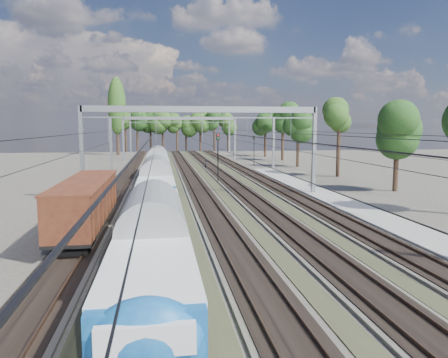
{
  "coord_description": "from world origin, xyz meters",
  "views": [
    {
      "loc": [
        -4.12,
        -12.94,
        7.06
      ],
      "look_at": [
        0.97,
        21.86,
        2.8
      ],
      "focal_mm": 35.0,
      "sensor_mm": 36.0,
      "label": 1
    }
  ],
  "objects": [
    {
      "name": "platform",
      "position": [
        12.0,
        20.0,
        0.15
      ],
      "size": [
        3.0,
        70.0,
        0.3
      ],
      "primitive_type": "cube",
      "color": "gray",
      "rests_on": "ground"
    },
    {
      "name": "poplar",
      "position": [
        -14.5,
        98.0,
        11.89
      ],
      "size": [
        4.4,
        4.4,
        19.04
      ],
      "color": "black",
      "rests_on": "ground"
    },
    {
      "name": "worker",
      "position": [
        3.29,
        58.57,
        0.83
      ],
      "size": [
        0.55,
        0.69,
        1.66
      ],
      "primitive_type": "imported",
      "rotation": [
        0.0,
        0.0,
        1.28
      ],
      "color": "black",
      "rests_on": "ground"
    },
    {
      "name": "tree_belt",
      "position": [
        7.29,
        95.55,
        8.39
      ],
      "size": [
        38.4,
        98.86,
        12.0
      ],
      "color": "black",
      "rests_on": "ground"
    },
    {
      "name": "track_bed",
      "position": [
        -0.0,
        45.0,
        0.1
      ],
      "size": [
        21.0,
        130.0,
        0.34
      ],
      "color": "#47423A",
      "rests_on": "ground"
    },
    {
      "name": "freight_boxcar",
      "position": [
        -9.0,
        16.35,
        2.09
      ],
      "size": [
        2.75,
        13.3,
        3.43
      ],
      "color": "black",
      "rests_on": "ground"
    },
    {
      "name": "signal_far",
      "position": [
        12.88,
        65.29,
        3.37
      ],
      "size": [
        0.38,
        0.35,
        5.33
      ],
      "rotation": [
        0.0,
        0.0,
        0.39
      ],
      "color": "black",
      "rests_on": "ground"
    },
    {
      "name": "signal_near",
      "position": [
        3.08,
        41.52,
        3.86
      ],
      "size": [
        0.41,
        0.38,
        6.1
      ],
      "rotation": [
        0.0,
        0.0,
        0.2
      ],
      "color": "black",
      "rests_on": "ground"
    },
    {
      "name": "ground",
      "position": [
        0.0,
        0.0,
        0.0
      ],
      "size": [
        220.0,
        220.0,
        0.0
      ],
      "primitive_type": "plane",
      "color": "#47423A",
      "rests_on": "ground"
    },
    {
      "name": "catenary",
      "position": [
        0.33,
        52.69,
        6.4
      ],
      "size": [
        25.65,
        130.0,
        9.0
      ],
      "color": "gray",
      "rests_on": "ground"
    },
    {
      "name": "emu_train",
      "position": [
        -4.5,
        26.1,
        2.48
      ],
      "size": [
        2.88,
        60.89,
        4.21
      ],
      "color": "black",
      "rests_on": "ground"
    }
  ]
}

